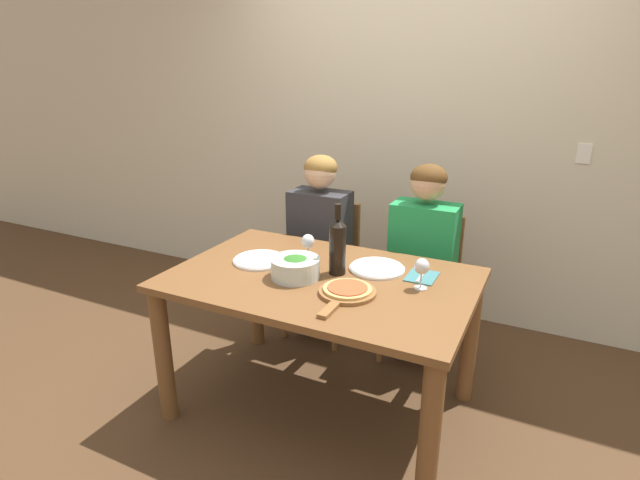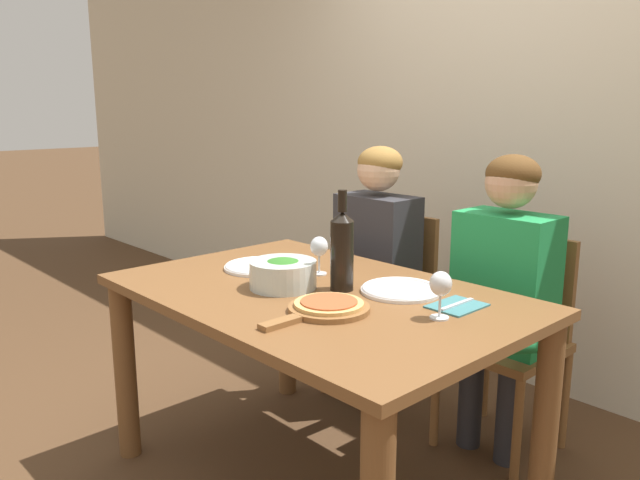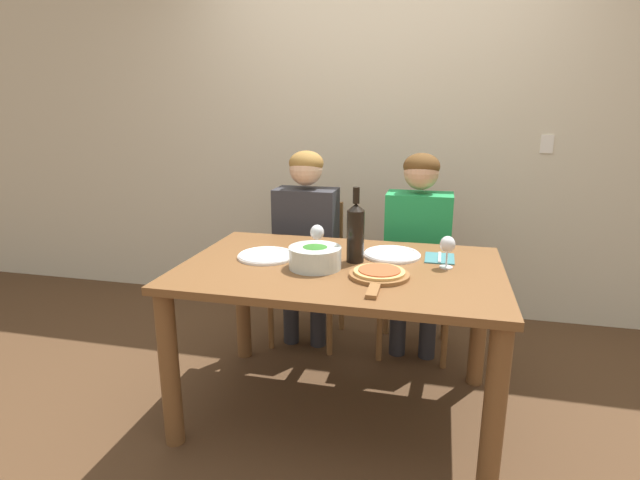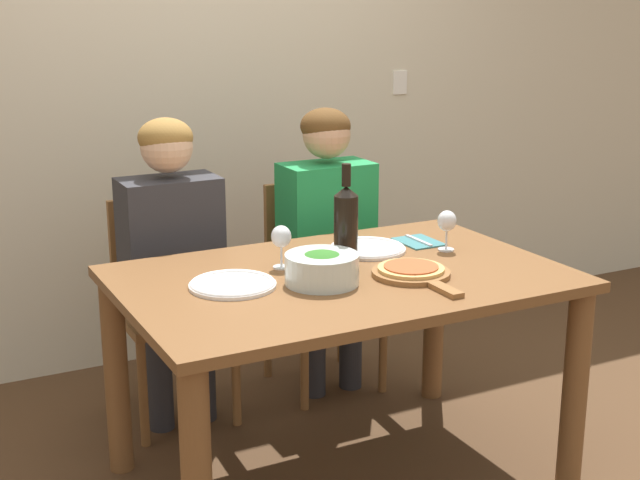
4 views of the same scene
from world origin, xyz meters
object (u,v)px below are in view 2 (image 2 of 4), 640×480
(chair_right, at_px, (513,333))
(broccoli_bowl, at_px, (283,274))
(dinner_plate_right, at_px, (401,290))
(pizza_on_board, at_px, (327,307))
(person_woman, at_px, (375,250))
(fork_on_napkin, at_px, (457,306))
(person_man, at_px, (503,278))
(wine_glass_left, at_px, (319,248))
(wine_bottle, at_px, (342,249))
(wine_glass_right, at_px, (441,286))
(chair_left, at_px, (388,296))
(dinner_plate_left, at_px, (259,266))

(chair_right, xyz_separation_m, broccoli_bowl, (-0.43, -0.88, 0.33))
(dinner_plate_right, relative_size, pizza_on_board, 0.70)
(person_woman, xyz_separation_m, fork_on_napkin, (0.81, -0.50, 0.03))
(person_man, distance_m, fork_on_napkin, 0.51)
(chair_right, height_order, dinner_plate_right, chair_right)
(wine_glass_left, height_order, fork_on_napkin, wine_glass_left)
(wine_bottle, relative_size, broccoli_bowl, 1.48)
(person_woman, bearing_deg, chair_right, 8.87)
(wine_bottle, bearing_deg, dinner_plate_right, 38.75)
(pizza_on_board, relative_size, wine_glass_left, 2.68)
(wine_glass_left, distance_m, fork_on_napkin, 0.61)
(dinner_plate_right, relative_size, wine_glass_left, 1.88)
(broccoli_bowl, relative_size, fork_on_napkin, 1.35)
(person_woman, height_order, pizza_on_board, person_woman)
(wine_glass_left, bearing_deg, wine_glass_right, -6.95)
(broccoli_bowl, height_order, wine_glass_left, wine_glass_left)
(person_woman, relative_size, dinner_plate_right, 4.36)
(wine_glass_left, relative_size, fork_on_napkin, 0.84)
(chair_left, relative_size, broccoli_bowl, 3.65)
(chair_left, relative_size, wine_bottle, 2.46)
(person_man, relative_size, pizza_on_board, 3.05)
(wine_bottle, distance_m, wine_glass_left, 0.23)
(pizza_on_board, distance_m, wine_glass_right, 0.37)
(person_woman, xyz_separation_m, wine_glass_right, (0.84, -0.63, 0.13))
(wine_bottle, relative_size, wine_glass_right, 2.39)
(chair_right, distance_m, dinner_plate_left, 1.09)
(wine_bottle, bearing_deg, wine_glass_right, 0.56)
(pizza_on_board, height_order, fork_on_napkin, pizza_on_board)
(person_man, xyz_separation_m, wine_glass_left, (-0.47, -0.56, 0.13))
(dinner_plate_right, distance_m, fork_on_napkin, 0.23)
(broccoli_bowl, height_order, fork_on_napkin, broccoli_bowl)
(wine_bottle, relative_size, dinner_plate_right, 1.27)
(chair_right, distance_m, person_woman, 0.74)
(chair_left, distance_m, wine_bottle, 0.95)
(person_woman, distance_m, person_man, 0.69)
(chair_left, height_order, pizza_on_board, chair_left)
(broccoli_bowl, relative_size, wine_glass_right, 1.61)
(person_woman, relative_size, wine_bottle, 3.42)
(person_man, distance_m, pizza_on_board, 0.86)
(chair_left, bearing_deg, dinner_plate_right, -46.44)
(broccoli_bowl, bearing_deg, person_woman, 108.24)
(wine_bottle, xyz_separation_m, broccoli_bowl, (-0.16, -0.14, -0.10))
(person_woman, xyz_separation_m, broccoli_bowl, (0.26, -0.77, 0.08))
(fork_on_napkin, bearing_deg, pizza_on_board, -126.02)
(wine_bottle, distance_m, broccoli_bowl, 0.23)
(wine_glass_left, relative_size, wine_glass_right, 1.00)
(person_man, xyz_separation_m, broccoli_bowl, (-0.43, -0.77, 0.08))
(person_man, xyz_separation_m, pizza_on_board, (-0.13, -0.85, 0.04))
(person_man, xyz_separation_m, dinner_plate_right, (-0.10, -0.51, 0.03))
(wine_bottle, height_order, dinner_plate_right, wine_bottle)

